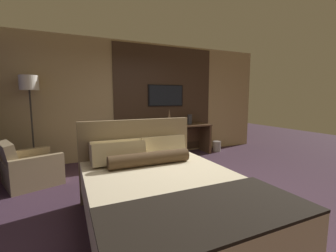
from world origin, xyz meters
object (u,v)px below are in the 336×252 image
book (149,126)px  vase_short (190,119)px  bed (165,200)px  vase_tall (169,118)px  tv (166,96)px  waste_bin (217,146)px  armchair_by_window (30,169)px  desk_chair (164,140)px  desk (169,135)px  floor_lamp (29,91)px

book → vase_short: bearing=1.3°
bed → vase_tall: bearing=64.3°
tv → book: bearing=-154.7°
book → waste_bin: (1.91, -0.10, -0.65)m
armchair_by_window → vase_short: bearing=-98.2°
desk_chair → desk: bearing=64.2°
desk_chair → waste_bin: (1.76, 0.41, -0.39)m
armchair_by_window → vase_tall: size_ratio=2.56×
desk → tv: bearing=90.0°
tv → waste_bin: bearing=-14.9°
vase_short → tv: bearing=158.0°
armchair_by_window → vase_tall: vase_tall is taller
desk_chair → floor_lamp: (-2.58, 0.57, 1.07)m
bed → floor_lamp: (-1.56, 2.97, 1.24)m
vase_tall → vase_short: bearing=5.8°
desk_chair → waste_bin: bearing=23.4°
bed → floor_lamp: floor_lamp is taller
floor_lamp → armchair_by_window: bearing=-88.7°
floor_lamp → book: floor_lamp is taller
floor_lamp → book: size_ratio=7.55×
desk_chair → armchair_by_window: (-2.56, -0.21, -0.27)m
vase_short → waste_bin: 1.10m
vase_short → floor_lamp: bearing=179.5°
tv → vase_short: (0.58, -0.23, -0.62)m
bed → vase_tall: 3.25m
desk → book: size_ratio=8.61×
floor_lamp → vase_short: size_ratio=7.34×
armchair_by_window → book: (2.41, 0.72, 0.53)m
vase_short → vase_tall: bearing=-174.2°
bed → waste_bin: bearing=45.3°
tv → armchair_by_window: tv is taller
floor_lamp → desk_chair: bearing=-12.4°
tv → vase_tall: (-0.04, -0.30, -0.54)m
desk_chair → armchair_by_window: desk_chair is taller
desk → vase_short: 0.68m
bed → floor_lamp: 3.57m
book → waste_bin: bearing=-3.1°
tv → book: (-0.55, -0.26, -0.73)m
bed → desk: size_ratio=1.06×
vase_tall → desk: bearing=62.4°
waste_bin → desk_chair: bearing=-167.0°
bed → waste_bin: (2.78, 2.81, -0.21)m
floor_lamp → waste_bin: floor_lamp is taller
desk_chair → waste_bin: 1.85m
book → floor_lamp: bearing=178.7°
bed → floor_lamp: bearing=117.7°
bed → tv: size_ratio=2.38×
bed → book: bearing=73.4°
waste_bin → tv: bearing=165.1°
bed → tv: tv is taller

